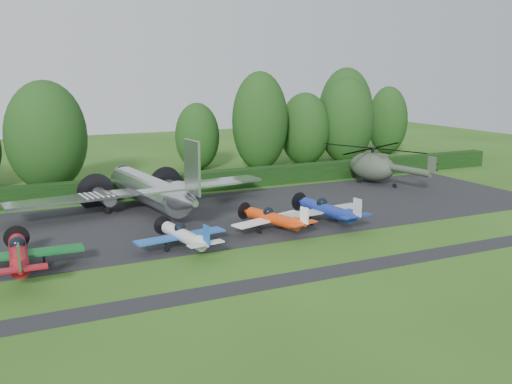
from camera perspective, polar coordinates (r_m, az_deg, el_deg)
name	(u,v)px	position (r m, az deg, el deg)	size (l,w,h in m)	color
ground	(227,255)	(39.78, -2.94, -6.29)	(160.00, 160.00, 0.00)	#294B15
apron	(182,221)	(48.82, -7.38, -2.88)	(70.00, 18.00, 0.01)	black
taxiway_verge	(264,284)	(34.62, 0.85, -9.14)	(70.00, 2.00, 0.00)	black
hedgerow	(149,196)	(59.11, -10.65, -0.35)	(90.00, 1.60, 2.00)	black
transport_plane	(149,189)	(51.59, -10.64, 0.27)	(24.02, 18.42, 7.70)	silver
light_plane_red	(18,254)	(38.78, -22.67, -5.75)	(7.98, 8.39, 3.07)	maroon
light_plane_white	(184,235)	(40.76, -7.26, -4.32)	(6.79, 7.13, 2.61)	silver
light_plane_orange	(273,218)	(45.02, 1.72, -2.64)	(6.81, 7.16, 2.62)	red
light_plane_blue	(326,210)	(47.58, 7.06, -1.77)	(7.57, 7.96, 2.91)	navy
helicopter	(372,164)	(65.31, 11.57, 2.75)	(12.72, 14.89, 4.10)	#394434
sign_board	(367,167)	(69.09, 11.03, 2.45)	(3.19, 0.12, 1.79)	#3F3326
tree_0	(46,137)	(63.14, -20.24, 5.22)	(8.32, 8.32, 11.59)	black
tree_2	(305,129)	(76.63, 4.91, 6.28)	(6.80, 6.80, 9.67)	black
tree_3	(260,121)	(72.19, 0.39, 7.07)	(7.07, 7.07, 12.44)	black
tree_5	(197,137)	(73.19, -5.89, 5.54)	(5.63, 5.63, 8.53)	black
tree_6	(388,120)	(88.94, 13.03, 6.99)	(5.93, 5.93, 10.18)	black
tree_9	(346,115)	(80.96, 8.94, 7.65)	(7.62, 7.62, 12.92)	black
tree_11	(346,121)	(78.50, 9.01, 7.07)	(7.44, 7.44, 11.73)	black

